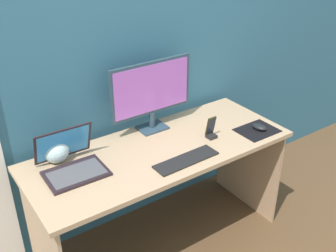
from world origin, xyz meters
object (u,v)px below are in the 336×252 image
Objects in this scene: keyboard_external at (186,160)px; laptop at (72,163)px; monitor at (152,92)px; mouse at (259,127)px; phone_in_dock at (211,130)px; fishbowl at (56,151)px.

laptop is at bearing 152.79° from keyboard_external.
mouse is at bearing -36.21° from monitor.
monitor is at bearing 134.29° from mouse.
laptop is at bearing 158.21° from mouse.
phone_in_dock reaches higher than mouse.
phone_in_dock is at bearing -18.11° from fishbowl.
monitor is at bearing 82.46° from keyboard_external.
fishbowl is at bearing 161.89° from phone_in_dock.
phone_in_dock reaches higher than keyboard_external.
mouse is at bearing -12.29° from laptop.
laptop is (-0.61, -0.15, -0.21)m from monitor.
laptop is at bearing 169.88° from phone_in_dock.
monitor is at bearing 13.81° from laptop.
monitor reaches higher than mouse.
keyboard_external is 0.31m from phone_in_dock.
keyboard_external is at bearing -34.60° from fishbowl.
monitor is 0.49m from keyboard_external.
phone_in_dock is (0.87, -0.28, -0.02)m from fishbowl.
keyboard_external is at bearing -26.01° from laptop.
mouse is (1.15, -0.25, -0.03)m from laptop.
mouse is (1.18, -0.39, -0.05)m from fishbowl.
monitor reaches higher than keyboard_external.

